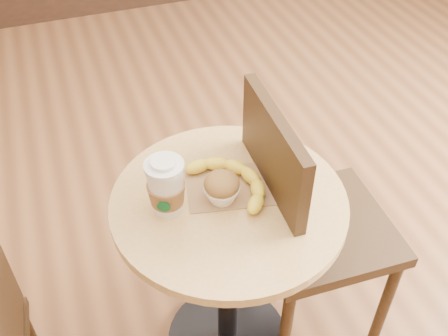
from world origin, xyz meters
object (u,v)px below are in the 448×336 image
at_px(cafe_table, 228,251).
at_px(chair_right, 304,222).
at_px(muffin, 222,187).
at_px(coffee_cup, 166,188).
at_px(banana, 230,183).

xyz_separation_m(cafe_table, chair_right, (0.26, 0.01, 0.03)).
height_order(chair_right, muffin, chair_right).
bearing_deg(muffin, coffee_cup, 173.75).
distance_m(cafe_table, muffin, 0.28).
distance_m(chair_right, banana, 0.34).
distance_m(cafe_table, banana, 0.26).
bearing_deg(coffee_cup, banana, 28.08).
bearing_deg(cafe_table, banana, 64.76).
height_order(chair_right, banana, chair_right).
relative_size(muffin, banana, 0.37).
bearing_deg(cafe_table, chair_right, 2.71).
height_order(coffee_cup, muffin, coffee_cup).
distance_m(coffee_cup, muffin, 0.15).
height_order(chair_right, coffee_cup, chair_right).
bearing_deg(chair_right, banana, 87.36).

